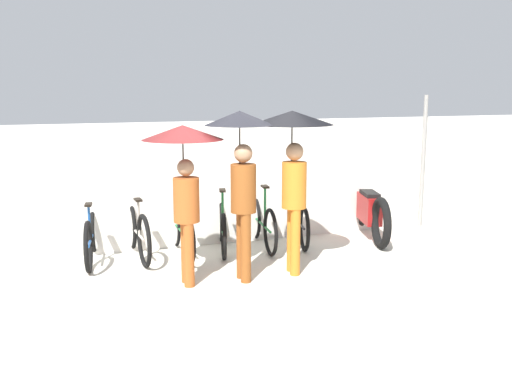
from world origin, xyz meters
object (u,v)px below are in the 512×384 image
object	(u,v)px
parked_bicycle_2	(181,230)
pedestrian_leading	(184,160)
parked_bicycle_1	(137,232)
motorcycle	(369,211)
parked_bicycle_0	(91,236)
parked_bicycle_4	(262,223)
pedestrian_center	(241,154)
pedestrian_trailing	(293,144)
parked_bicycle_3	(222,227)
parked_bicycle_5	(298,220)

from	to	relation	value
parked_bicycle_2	pedestrian_leading	xyz separation A→B (m)	(-0.20, -1.20, 1.19)
parked_bicycle_1	motorcycle	bearing A→B (deg)	-95.20
parked_bicycle_1	parked_bicycle_2	xyz separation A→B (m)	(0.63, -0.08, -0.01)
parked_bicycle_0	parked_bicycle_4	world-z (taller)	parked_bicycle_4
parked_bicycle_4	parked_bicycle_2	bearing A→B (deg)	97.14
pedestrian_leading	pedestrian_center	bearing A→B (deg)	-6.04
parked_bicycle_0	pedestrian_trailing	size ratio (longest dim) A/B	0.78
parked_bicycle_3	pedestrian_trailing	distance (m)	1.94
parked_bicycle_0	parked_bicycle_5	world-z (taller)	parked_bicycle_5
parked_bicycle_0	parked_bicycle_2	world-z (taller)	parked_bicycle_2
parked_bicycle_4	pedestrian_trailing	bearing A→B (deg)	-175.35
parked_bicycle_5	pedestrian_center	world-z (taller)	pedestrian_center
motorcycle	pedestrian_center	bearing A→B (deg)	130.98
parked_bicycle_0	parked_bicycle_3	bearing A→B (deg)	-83.43
parked_bicycle_0	pedestrian_leading	distance (m)	2.06
parked_bicycle_4	pedestrian_center	xyz separation A→B (m)	(-0.76, -1.31, 1.24)
parked_bicycle_2	pedestrian_leading	size ratio (longest dim) A/B	0.86
parked_bicycle_1	pedestrian_leading	bearing A→B (deg)	-164.55
pedestrian_trailing	parked_bicycle_1	bearing A→B (deg)	153.09
parked_bicycle_5	pedestrian_trailing	xyz separation A→B (m)	(-0.67, -1.32, 1.35)
pedestrian_trailing	parked_bicycle_0	bearing A→B (deg)	160.30
parked_bicycle_4	parked_bicycle_5	bearing A→B (deg)	-77.38
parked_bicycle_4	motorcycle	bearing A→B (deg)	-85.35
pedestrian_center	motorcycle	distance (m)	3.13
parked_bicycle_1	parked_bicycle_5	xyz separation A→B (m)	(2.54, 0.01, -0.03)
pedestrian_leading	motorcycle	world-z (taller)	pedestrian_leading
parked_bicycle_1	pedestrian_leading	size ratio (longest dim) A/B	0.87
parked_bicycle_3	pedestrian_leading	bearing A→B (deg)	159.82
parked_bicycle_2	pedestrian_leading	bearing A→B (deg)	171.21
parked_bicycle_2	motorcycle	xyz separation A→B (m)	(3.12, -0.03, 0.06)
parked_bicycle_1	pedestrian_leading	world-z (taller)	pedestrian_leading
parked_bicycle_0	parked_bicycle_3	size ratio (longest dim) A/B	1.02
parked_bicycle_5	pedestrian_leading	xyz separation A→B (m)	(-2.10, -1.29, 1.21)
parked_bicycle_2	pedestrian_center	world-z (taller)	pedestrian_center
parked_bicycle_3	pedestrian_trailing	bearing A→B (deg)	-140.76
parked_bicycle_3	pedestrian_center	xyz separation A→B (m)	(-0.12, -1.32, 1.26)
parked_bicycle_1	parked_bicycle_5	world-z (taller)	parked_bicycle_1
parked_bicycle_0	pedestrian_leading	size ratio (longest dim) A/B	0.84
pedestrian_trailing	motorcycle	world-z (taller)	pedestrian_trailing
parked_bicycle_5	pedestrian_trailing	size ratio (longest dim) A/B	0.80
parked_bicycle_0	parked_bicycle_1	world-z (taller)	parked_bicycle_1
motorcycle	parked_bicycle_5	bearing A→B (deg)	99.46
pedestrian_leading	pedestrian_center	xyz separation A→B (m)	(0.71, -0.09, 0.05)
parked_bicycle_0	parked_bicycle_5	xyz separation A→B (m)	(3.17, 0.00, -0.01)
parked_bicycle_1	parked_bicycle_4	distance (m)	1.90
parked_bicycle_0	motorcycle	size ratio (longest dim) A/B	0.79
parked_bicycle_4	parked_bicycle_5	distance (m)	0.64
parked_bicycle_4	pedestrian_leading	world-z (taller)	pedestrian_leading
parked_bicycle_4	pedestrian_trailing	xyz separation A→B (m)	(-0.04, -1.25, 1.34)
parked_bicycle_4	pedestrian_trailing	size ratio (longest dim) A/B	0.80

